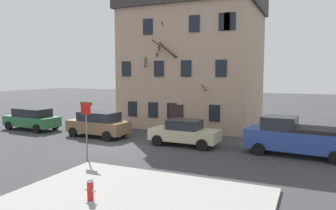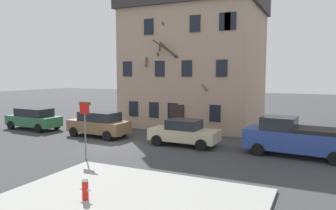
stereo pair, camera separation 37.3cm
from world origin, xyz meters
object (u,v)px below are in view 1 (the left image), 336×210
object	(u,v)px
tree_bare_mid	(167,75)
tree_bare_near	(155,82)
tree_bare_far	(182,79)
car_beige_sedan	(185,132)
car_green_wagon	(32,119)
fire_hydrant	(90,189)
building_main	(195,58)
street_sign_pole	(86,120)
bicycle_leaning	(118,120)
car_brown_wagon	(98,124)
pickup_truck_blue	(297,137)
tree_bare_end	(209,90)

from	to	relation	value
tree_bare_mid	tree_bare_near	bearing A→B (deg)	179.16
tree_bare_far	car_beige_sedan	world-z (taller)	tree_bare_far
car_green_wagon	fire_hydrant	size ratio (longest dim) A/B	6.16
building_main	tree_bare_near	bearing A→B (deg)	-116.94
tree_bare_mid	street_sign_pole	size ratio (longest dim) A/B	2.78
tree_bare_far	bicycle_leaning	distance (m)	7.01
car_brown_wagon	fire_hydrant	xyz separation A→B (m)	(6.78, -9.66, -0.40)
tree_bare_near	car_brown_wagon	bearing A→B (deg)	-115.39
tree_bare_far	bicycle_leaning	size ratio (longest dim) A/B	4.21
car_green_wagon	car_beige_sedan	xyz separation A→B (m)	(12.98, -0.19, -0.08)
building_main	pickup_truck_blue	bearing A→B (deg)	-42.97
street_sign_pole	fire_hydrant	bearing A→B (deg)	-50.56
tree_bare_far	fire_hydrant	world-z (taller)	tree_bare_far
tree_bare_near	street_sign_pole	size ratio (longest dim) A/B	2.49
building_main	street_sign_pole	bearing A→B (deg)	-94.48
car_green_wagon	tree_bare_mid	bearing A→B (deg)	24.10
tree_bare_mid	pickup_truck_blue	size ratio (longest dim) A/B	1.47
tree_bare_far	car_green_wagon	size ratio (longest dim) A/B	1.55
tree_bare_end	bicycle_leaning	bearing A→B (deg)	-179.10
tree_bare_end	building_main	bearing A→B (deg)	127.49
building_main	tree_bare_mid	xyz separation A→B (m)	(-0.90, -3.88, -1.46)
building_main	car_brown_wagon	bearing A→B (deg)	-116.11
tree_bare_near	street_sign_pole	xyz separation A→B (m)	(0.90, -9.67, -1.71)
building_main	car_beige_sedan	world-z (taller)	building_main
bicycle_leaning	tree_bare_end	bearing A→B (deg)	0.90
tree_bare_end	street_sign_pole	distance (m)	11.14
car_brown_wagon	bicycle_leaning	world-z (taller)	car_brown_wagon
car_brown_wagon	street_sign_pole	size ratio (longest dim) A/B	1.53
tree_bare_end	tree_bare_mid	bearing A→B (deg)	-163.90
building_main	tree_bare_mid	world-z (taller)	building_main
street_sign_pole	tree_bare_far	bearing A→B (deg)	84.19
building_main	car_beige_sedan	distance (m)	10.04
car_green_wagon	street_sign_pole	world-z (taller)	street_sign_pole
tree_bare_end	car_green_wagon	world-z (taller)	tree_bare_end
building_main	car_green_wagon	size ratio (longest dim) A/B	2.40
building_main	car_brown_wagon	xyz separation A→B (m)	(-4.12, -8.40, -4.83)
pickup_truck_blue	street_sign_pole	size ratio (longest dim) A/B	1.89
tree_bare_mid	car_green_wagon	bearing A→B (deg)	-155.90
building_main	tree_bare_near	distance (m)	4.75
tree_bare_far	car_brown_wagon	size ratio (longest dim) A/B	1.60
tree_bare_end	fire_hydrant	bearing A→B (deg)	-88.50
pickup_truck_blue	car_green_wagon	bearing A→B (deg)	-179.97
car_brown_wagon	car_beige_sedan	bearing A→B (deg)	-0.12
car_beige_sedan	street_sign_pole	xyz separation A→B (m)	(-3.42, -5.12, 1.28)
building_main	bicycle_leaning	world-z (taller)	building_main
tree_bare_far	fire_hydrant	xyz separation A→B (m)	(2.65, -15.12, -3.47)
fire_hydrant	pickup_truck_blue	bearing A→B (deg)	58.03
tree_bare_end	car_beige_sedan	size ratio (longest dim) A/B	1.66
building_main	tree_bare_far	distance (m)	3.43
pickup_truck_blue	bicycle_leaning	xyz separation A→B (m)	(-14.80, 5.12, -0.64)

